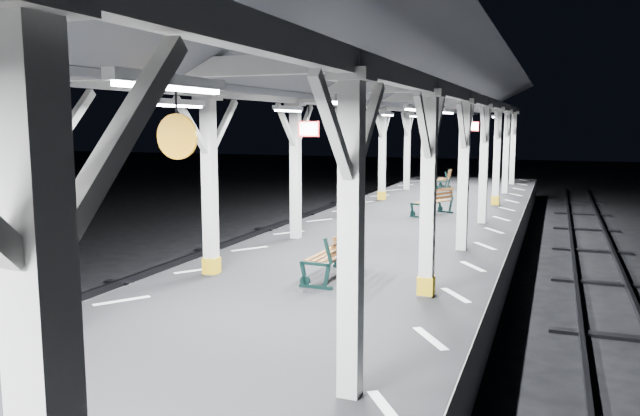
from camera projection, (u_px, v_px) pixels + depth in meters
The scene contains 9 objects.
ground at pixel (262, 384), 9.14m from camera, with size 120.00×120.00×0.00m, color black.
platform at pixel (262, 351), 9.07m from camera, with size 6.00×50.00×1.00m, color black.
hazard_stripes_left at pixel (122, 301), 9.87m from camera, with size 1.00×48.00×0.01m, color silver.
hazard_stripes_right at pixel (430, 338), 8.15m from camera, with size 1.00×48.00×0.01m, color silver.
track_left at pixel (4, 337), 10.89m from camera, with size 2.20×60.00×0.16m.
canopy at pixel (257, 66), 8.51m from camera, with size 5.40×49.00×4.65m.
bench_mid at pixel (338, 252), 11.24m from camera, with size 0.67×1.68×0.90m.
bench_far at pixel (435, 201), 18.95m from camera, with size 1.12×1.63×0.83m.
bench_extra at pixel (445, 179), 26.73m from camera, with size 0.65×1.51×0.80m.
Camera 1 is at (3.88, -7.84, 3.80)m, focal length 35.00 mm.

